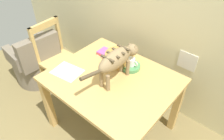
# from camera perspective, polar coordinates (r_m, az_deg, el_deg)

# --- Properties ---
(wall_rear) EXTENTS (5.18, 0.11, 2.50)m
(wall_rear) POSITION_cam_1_polar(r_m,az_deg,el_deg) (2.24, 14.89, 16.71)
(wall_rear) COLOR beige
(wall_rear) RESTS_ON ground_plane
(dining_table) EXTENTS (1.17, 0.97, 0.75)m
(dining_table) POSITION_cam_1_polar(r_m,az_deg,el_deg) (2.05, -0.00, -4.09)
(dining_table) COLOR tan
(dining_table) RESTS_ON ground_plane
(cat) EXTENTS (0.15, 0.71, 0.33)m
(cat) POSITION_cam_1_polar(r_m,az_deg,el_deg) (1.84, 1.46, 2.99)
(cat) COLOR olive
(cat) RESTS_ON dining_table
(saucer_bowl) EXTENTS (0.19, 0.19, 0.04)m
(saucer_bowl) POSITION_cam_1_polar(r_m,az_deg,el_deg) (2.11, 5.11, 0.97)
(saucer_bowl) COLOR #498A53
(saucer_bowl) RESTS_ON dining_table
(coffee_mug) EXTENTS (0.12, 0.08, 0.08)m
(coffee_mug) POSITION_cam_1_polar(r_m,az_deg,el_deg) (2.07, 5.29, 2.20)
(coffee_mug) COLOR white
(coffee_mug) RESTS_ON saucer_bowl
(magazine) EXTENTS (0.31, 0.26, 0.01)m
(magazine) POSITION_cam_1_polar(r_m,az_deg,el_deg) (2.11, -12.14, -0.41)
(magazine) COLOR silver
(magazine) RESTS_ON dining_table
(book_stack) EXTENTS (0.18, 0.16, 0.04)m
(book_stack) POSITION_cam_1_polar(r_m,az_deg,el_deg) (2.28, -1.66, 4.55)
(book_stack) COLOR silver
(book_stack) RESTS_ON dining_table
(wicker_basket) EXTENTS (0.29, 0.29, 0.11)m
(wicker_basket) POSITION_cam_1_polar(r_m,az_deg,el_deg) (2.15, 1.96, 3.38)
(wicker_basket) COLOR #B1803B
(wicker_basket) RESTS_ON dining_table
(wooden_chair_near) EXTENTS (0.44, 0.44, 0.95)m
(wooden_chair_near) POSITION_cam_1_polar(r_m,az_deg,el_deg) (2.78, -14.50, 2.76)
(wooden_chair_near) COLOR tan
(wooden_chair_near) RESTS_ON ground_plane
(wicker_armchair) EXTENTS (0.62, 0.63, 0.78)m
(wicker_armchair) POSITION_cam_1_polar(r_m,az_deg,el_deg) (3.12, -19.89, 1.61)
(wicker_armchair) COLOR #716656
(wicker_armchair) RESTS_ON ground_plane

